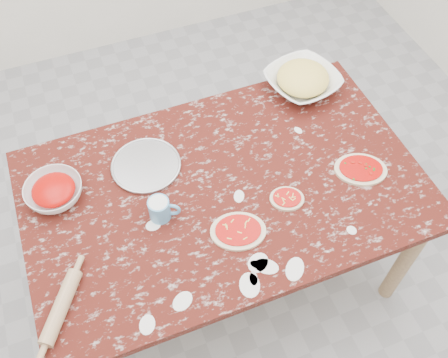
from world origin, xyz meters
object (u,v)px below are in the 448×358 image
sauce_bowl (54,192)px  rolling_pin (61,307)px  flour_mug (160,209)px  worktable (224,198)px  cheese_bowl (302,82)px  pizza_tray (146,166)px

sauce_bowl → rolling_pin: sauce_bowl is taller
flour_mug → sauce_bowl: bearing=146.8°
worktable → sauce_bowl: sauce_bowl is taller
worktable → cheese_bowl: cheese_bowl is taller
cheese_bowl → flour_mug: bearing=-152.0°
cheese_bowl → rolling_pin: (-1.25, -0.68, -0.01)m
pizza_tray → cheese_bowl: cheese_bowl is taller
sauce_bowl → rolling_pin: 0.48m
pizza_tray → flour_mug: size_ratio=2.37×
worktable → flour_mug: (-0.28, -0.04, 0.13)m
sauce_bowl → cheese_bowl: size_ratio=0.70×
flour_mug → cheese_bowl: bearing=28.0°
worktable → rolling_pin: 0.76m
sauce_bowl → flour_mug: bearing=-33.2°
pizza_tray → cheese_bowl: size_ratio=0.88×
cheese_bowl → worktable: bearing=-144.1°
pizza_tray → rolling_pin: 0.66m
sauce_bowl → cheese_bowl: cheese_bowl is taller
rolling_pin → worktable: bearing=21.8°
worktable → pizza_tray: bearing=141.4°
sauce_bowl → rolling_pin: bearing=-97.7°
sauce_bowl → flour_mug: flour_mug is taller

